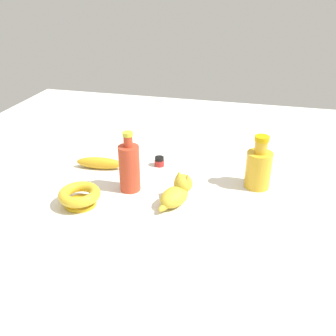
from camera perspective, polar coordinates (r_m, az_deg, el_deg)
ground at (r=1.20m, az=-0.00°, el=-3.66°), size 2.00×2.00×0.00m
nail_polish_jar at (r=1.36m, az=-1.32°, el=1.00°), size 0.04×0.04×0.03m
bottle_short at (r=1.24m, az=13.53°, el=0.12°), size 0.08×0.08×0.18m
bottle_tall at (r=1.19m, az=-5.86°, el=0.18°), size 0.07×0.07×0.20m
cat_figurine at (r=1.13m, az=1.37°, el=-3.66°), size 0.11×0.14×0.09m
banana at (r=1.36m, az=-10.32°, el=0.75°), size 0.17×0.06×0.04m
bowl at (r=1.15m, az=-13.22°, el=-4.08°), size 0.13×0.13×0.05m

